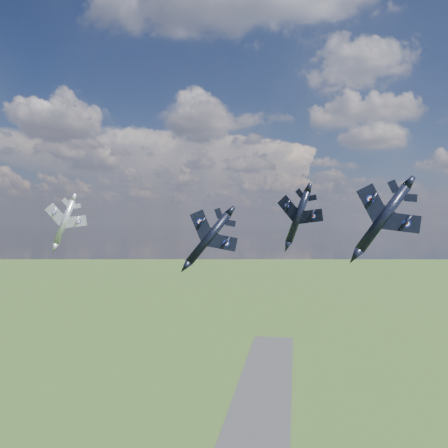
% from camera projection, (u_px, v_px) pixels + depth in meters
% --- Properties ---
extents(jet_lead_navy, '(14.99, 18.33, 9.74)m').
position_uv_depth(jet_lead_navy, '(209.00, 238.00, 81.75)').
color(jet_lead_navy, black).
extents(jet_right_navy, '(10.01, 14.01, 8.06)m').
position_uv_depth(jet_right_navy, '(383.00, 219.00, 56.77)').
color(jet_right_navy, black).
extents(jet_high_navy, '(16.50, 18.83, 7.12)m').
position_uv_depth(jet_high_navy, '(298.00, 217.00, 92.24)').
color(jet_high_navy, black).
extents(jet_left_silver, '(12.69, 15.24, 5.97)m').
position_uv_depth(jet_left_silver, '(64.00, 222.00, 91.22)').
color(jet_left_silver, '#9A9BA4').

